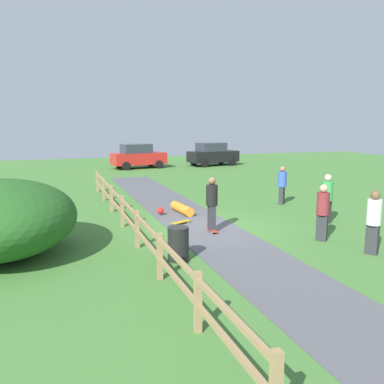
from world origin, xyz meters
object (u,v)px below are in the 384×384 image
at_px(bush_large, 0,218).
at_px(skater_fallen, 180,209).
at_px(trash_bin, 178,244).
at_px(skateboard_loose, 181,222).
at_px(skater_riding, 212,202).
at_px(bystander_blue, 282,183).
at_px(bystander_white, 374,219).
at_px(parked_car_black, 213,154).
at_px(parked_car_red, 138,156).
at_px(bystander_green, 327,196).
at_px(bystander_maroon, 323,210).

height_order(bush_large, skater_fallen, bush_large).
height_order(trash_bin, skateboard_loose, trash_bin).
distance_m(bush_large, skateboard_loose, 5.96).
height_order(skater_riding, skateboard_loose, skater_riding).
distance_m(bystander_blue, bystander_white, 7.07).
xyz_separation_m(bystander_blue, bystander_white, (-1.38, -6.94, 0.06)).
bearing_deg(bush_large, bystander_blue, 18.27).
relative_size(bush_large, bystander_white, 2.74).
bearing_deg(parked_car_black, bush_large, -125.59).
height_order(parked_car_red, parked_car_black, same).
bearing_deg(bystander_green, bystander_blue, 84.26).
distance_m(skateboard_loose, bystander_blue, 5.78).
relative_size(bystander_maroon, bystander_blue, 1.04).
bearing_deg(skater_fallen, bystander_maroon, -59.35).
xyz_separation_m(bystander_maroon, bystander_blue, (1.87, 5.39, -0.04)).
relative_size(bush_large, skateboard_loose, 6.03).
bearing_deg(skateboard_loose, bystander_white, -50.97).
xyz_separation_m(bystander_white, parked_car_red, (-1.67, 23.27, -0.03)).
bearing_deg(bystander_maroon, bush_large, 169.13).
distance_m(skater_riding, bystander_maroon, 3.47).
xyz_separation_m(skater_fallen, skateboard_loose, (-0.50, -1.67, -0.11)).
bearing_deg(bystander_green, skater_riding, 176.79).
bearing_deg(bystander_blue, trash_bin, -139.13).
bearing_deg(trash_bin, skater_riding, 51.11).
distance_m(skater_riding, skater_fallen, 3.09).
xyz_separation_m(skater_riding, skater_fallen, (-0.15, 2.98, -0.83)).
bearing_deg(skater_fallen, skateboard_loose, -106.65).
xyz_separation_m(skater_riding, bystander_green, (4.33, -0.24, -0.04)).
relative_size(bush_large, parked_car_red, 1.11).
bearing_deg(parked_car_black, trash_bin, -114.11).
relative_size(skateboard_loose, bystander_green, 0.45).
bearing_deg(parked_car_red, skater_fallen, -96.12).
relative_size(trash_bin, skater_riding, 0.50).
bearing_deg(bystander_maroon, bystander_white, -72.31).
xyz_separation_m(skater_riding, bystander_maroon, (2.82, -2.03, -0.06)).
bearing_deg(bystander_green, bystander_white, -106.92).
xyz_separation_m(skater_fallen, bystander_maroon, (2.97, -5.01, 0.77)).
bearing_deg(skater_riding, trash_bin, -128.89).
height_order(skater_riding, bystander_blue, skater_riding).
relative_size(bystander_maroon, bystander_white, 0.98).
height_order(skater_fallen, bystander_green, bystander_green).
relative_size(skater_riding, bystander_white, 1.01).
height_order(skater_fallen, skateboard_loose, skater_fallen).
distance_m(bystander_blue, parked_car_black, 16.66).
distance_m(skateboard_loose, bystander_green, 5.29).
bearing_deg(skater_riding, skater_fallen, 92.84).
bearing_deg(trash_bin, bush_large, 155.19).
height_order(skater_riding, bystander_white, skater_riding).
bearing_deg(bystander_blue, parked_car_red, 100.56).
xyz_separation_m(bush_large, skater_fallen, (6.16, 3.25, -0.83)).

